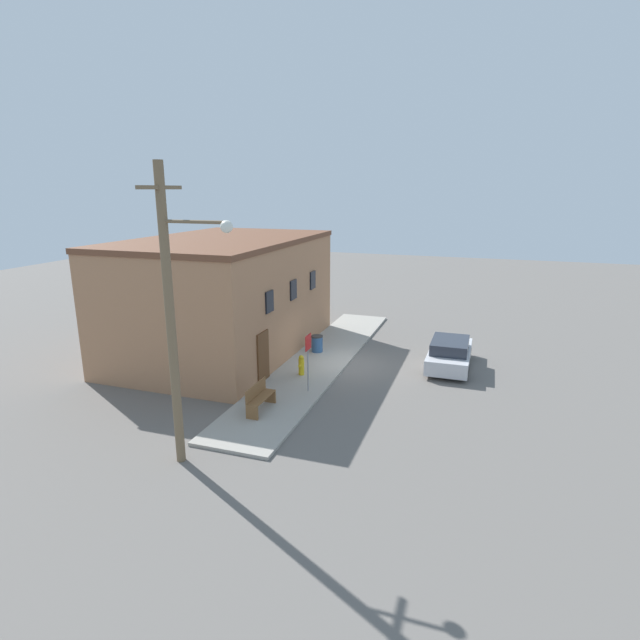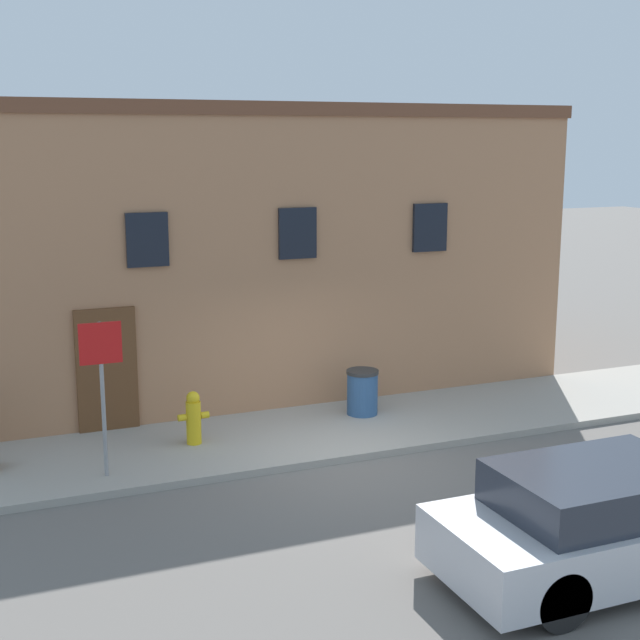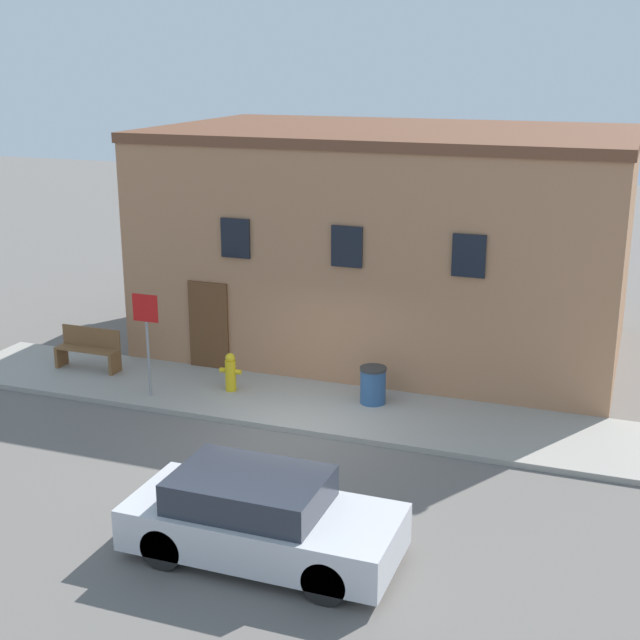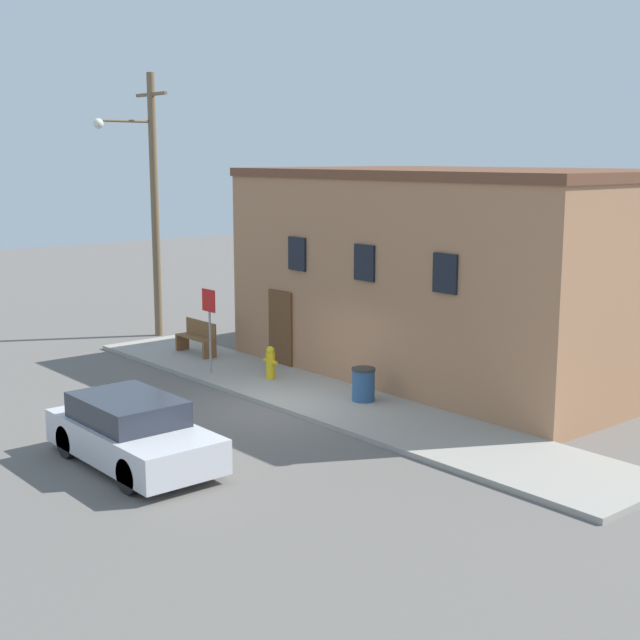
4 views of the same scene
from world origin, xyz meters
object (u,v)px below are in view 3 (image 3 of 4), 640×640
(bench, at_px, (89,349))
(trash_bin, at_px, (373,385))
(stop_sign, at_px, (146,326))
(parked_car, at_px, (260,518))
(fire_hydrant, at_px, (231,372))

(bench, relative_size, trash_bin, 1.96)
(stop_sign, height_order, parked_car, stop_sign)
(fire_hydrant, xyz_separation_m, stop_sign, (-1.53, -0.88, 1.14))
(stop_sign, height_order, bench, stop_sign)
(bench, height_order, parked_car, parked_car)
(bench, distance_m, parked_car, 9.30)
(fire_hydrant, relative_size, trash_bin, 1.08)
(fire_hydrant, height_order, stop_sign, stop_sign)
(fire_hydrant, bearing_deg, stop_sign, -150.21)
(fire_hydrant, height_order, trash_bin, fire_hydrant)
(fire_hydrant, relative_size, bench, 0.55)
(stop_sign, relative_size, bench, 1.46)
(bench, distance_m, trash_bin, 6.95)
(bench, height_order, trash_bin, bench)
(parked_car, bearing_deg, stop_sign, 134.29)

